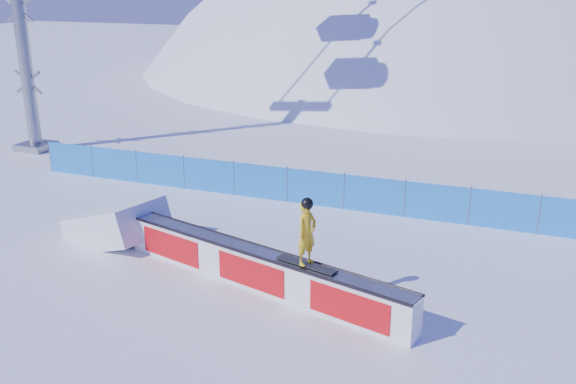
% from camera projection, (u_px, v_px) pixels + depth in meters
% --- Properties ---
extents(ground, '(160.00, 160.00, 0.00)m').
position_uv_depth(ground, '(261.00, 257.00, 17.57)').
color(ground, white).
rests_on(ground, ground).
extents(snow_hill, '(64.00, 64.00, 64.00)m').
position_uv_depth(snow_hill, '(442.00, 261.00, 60.37)').
color(snow_hill, white).
rests_on(snow_hill, ground).
extents(safety_fence, '(22.05, 0.05, 1.30)m').
position_uv_depth(safety_fence, '(315.00, 188.00, 21.35)').
color(safety_fence, blue).
rests_on(safety_fence, ground).
extents(rail_box, '(8.36, 2.82, 1.02)m').
position_uv_depth(rail_box, '(258.00, 269.00, 15.64)').
color(rail_box, white).
rests_on(rail_box, ground).
extents(snow_ramp, '(3.33, 2.56, 1.84)m').
position_uv_depth(snow_ramp, '(118.00, 238.00, 18.81)').
color(snow_ramp, white).
rests_on(snow_ramp, ground).
extents(snowboarder, '(1.57, 0.68, 1.62)m').
position_uv_depth(snowboarder, '(307.00, 232.00, 14.41)').
color(snowboarder, black).
rests_on(snowboarder, rail_box).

